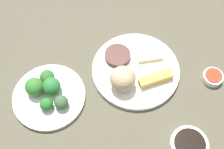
% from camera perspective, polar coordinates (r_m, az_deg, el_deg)
% --- Properties ---
extents(tabletop, '(2.20, 2.20, 0.02)m').
position_cam_1_polar(tabletop, '(0.87, 6.27, -1.71)').
color(tabletop, '#4C493A').
rests_on(tabletop, ground).
extents(main_plate, '(0.27, 0.27, 0.02)m').
position_cam_1_polar(main_plate, '(0.87, 4.86, 0.95)').
color(main_plate, white).
rests_on(main_plate, tabletop).
extents(rice_scoop, '(0.08, 0.08, 0.08)m').
position_cam_1_polar(rice_scoop, '(0.80, 2.23, -0.86)').
color(rice_scoop, tan).
rests_on(rice_scoop, main_plate).
extents(spring_roll, '(0.05, 0.11, 0.03)m').
position_cam_1_polar(spring_roll, '(0.84, 8.92, -0.85)').
color(spring_roll, gold).
rests_on(spring_roll, main_plate).
extents(crab_rangoon_wonton, '(0.09, 0.10, 0.02)m').
position_cam_1_polar(crab_rangoon_wonton, '(0.90, 7.51, 4.58)').
color(crab_rangoon_wonton, beige).
rests_on(crab_rangoon_wonton, main_plate).
extents(stir_fry_heap, '(0.08, 0.08, 0.02)m').
position_cam_1_polar(stir_fry_heap, '(0.88, 1.14, 3.89)').
color(stir_fry_heap, '#472A25').
rests_on(stir_fry_heap, main_plate).
extents(broccoli_plate, '(0.22, 0.22, 0.01)m').
position_cam_1_polar(broccoli_plate, '(0.85, -12.74, -4.42)').
color(broccoli_plate, white).
rests_on(broccoli_plate, tabletop).
extents(broccoli_floret_0, '(0.04, 0.04, 0.04)m').
position_cam_1_polar(broccoli_floret_0, '(0.81, -13.28, -5.98)').
color(broccoli_floret_0, '#256C29').
rests_on(broccoli_floret_0, broccoli_plate).
extents(broccoli_floret_1, '(0.05, 0.05, 0.05)m').
position_cam_1_polar(broccoli_floret_1, '(0.83, -12.29, -2.38)').
color(broccoli_floret_1, '#276F33').
rests_on(broccoli_floret_1, broccoli_plate).
extents(broccoli_floret_2, '(0.06, 0.06, 0.06)m').
position_cam_1_polar(broccoli_floret_2, '(0.84, -15.58, -2.45)').
color(broccoli_floret_2, '#31702C').
rests_on(broccoli_floret_2, broccoli_plate).
extents(broccoli_floret_3, '(0.04, 0.04, 0.04)m').
position_cam_1_polar(broccoli_floret_3, '(0.85, -13.14, -0.51)').
color(broccoli_floret_3, '#316329').
rests_on(broccoli_floret_3, broccoli_plate).
extents(broccoli_floret_4, '(0.04, 0.04, 0.04)m').
position_cam_1_polar(broccoli_floret_4, '(0.80, -10.36, -5.63)').
color(broccoli_floret_4, '#365B37').
rests_on(broccoli_floret_4, broccoli_plate).
extents(soy_sauce_bowl, '(0.10, 0.10, 0.04)m').
position_cam_1_polar(soy_sauce_bowl, '(0.80, 15.35, -13.87)').
color(soy_sauce_bowl, white).
rests_on(soy_sauce_bowl, tabletop).
extents(soy_sauce_bowl_liquid, '(0.08, 0.08, 0.00)m').
position_cam_1_polar(soy_sauce_bowl_liquid, '(0.78, 15.69, -13.47)').
color(soy_sauce_bowl_liquid, black).
rests_on(soy_sauce_bowl_liquid, soy_sauce_bowl).
extents(sauce_ramekin_sweet_and_sour, '(0.06, 0.06, 0.02)m').
position_cam_1_polar(sauce_ramekin_sweet_and_sour, '(0.91, 19.91, -0.54)').
color(sauce_ramekin_sweet_and_sour, white).
rests_on(sauce_ramekin_sweet_and_sour, tabletop).
extents(sauce_ramekin_sweet_and_sour_liquid, '(0.05, 0.05, 0.00)m').
position_cam_1_polar(sauce_ramekin_sweet_and_sour_liquid, '(0.90, 20.14, -0.16)').
color(sauce_ramekin_sweet_and_sour_liquid, red).
rests_on(sauce_ramekin_sweet_and_sour_liquid, sauce_ramekin_sweet_and_sour).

